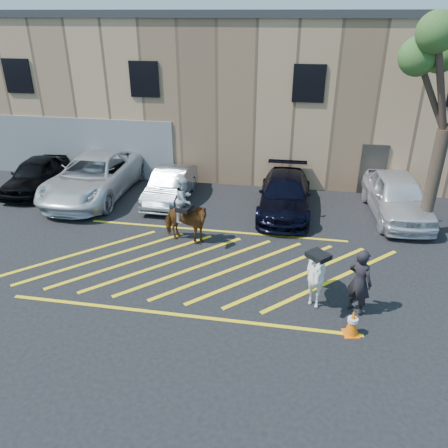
% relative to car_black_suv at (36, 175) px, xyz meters
% --- Properties ---
extents(ground, '(90.00, 90.00, 0.00)m').
position_rel_car_black_suv_xyz_m(ground, '(8.61, -4.85, -0.71)').
color(ground, black).
rests_on(ground, ground).
extents(car_black_suv, '(2.03, 4.32, 1.43)m').
position_rel_car_black_suv_xyz_m(car_black_suv, '(0.00, 0.00, 0.00)').
color(car_black_suv, black).
rests_on(car_black_suv, ground).
extents(car_white_pickup, '(2.89, 6.22, 1.72)m').
position_rel_car_black_suv_xyz_m(car_white_pickup, '(2.84, -0.13, 0.15)').
color(car_white_pickup, silver).
rests_on(car_white_pickup, ground).
extents(car_silver_sedan, '(1.42, 4.03, 1.32)m').
position_rel_car_black_suv_xyz_m(car_silver_sedan, '(6.22, -0.12, -0.05)').
color(car_silver_sedan, '#9398A0').
rests_on(car_silver_sedan, ground).
extents(car_blue_suv, '(2.06, 4.93, 1.42)m').
position_rel_car_black_suv_xyz_m(car_blue_suv, '(11.01, -0.41, -0.00)').
color(car_blue_suv, black).
rests_on(car_blue_suv, ground).
extents(car_white_suv, '(2.40, 5.04, 1.66)m').
position_rel_car_black_suv_xyz_m(car_white_suv, '(15.29, -0.11, 0.12)').
color(car_white_suv, white).
rests_on(car_white_suv, ground).
extents(handler, '(0.81, 0.77, 1.86)m').
position_rel_car_black_suv_xyz_m(handler, '(13.24, -6.64, 0.22)').
color(handler, black).
rests_on(handler, ground).
extents(warehouse, '(32.42, 10.20, 7.30)m').
position_rel_car_black_suv_xyz_m(warehouse, '(8.60, 7.15, 2.94)').
color(warehouse, tan).
rests_on(warehouse, ground).
extents(hatching_zone, '(12.60, 5.12, 0.01)m').
position_rel_car_black_suv_xyz_m(hatching_zone, '(8.61, -5.15, -0.71)').
color(hatching_zone, yellow).
rests_on(hatching_zone, ground).
extents(mounted_bay, '(1.93, 1.20, 2.37)m').
position_rel_car_black_suv_xyz_m(mounted_bay, '(7.79, -3.65, 0.24)').
color(mounted_bay, brown).
rests_on(mounted_bay, ground).
extents(saddled_white, '(1.99, 1.99, 1.64)m').
position_rel_car_black_suv_xyz_m(saddled_white, '(12.15, -6.41, 0.11)').
color(saddled_white, silver).
rests_on(saddled_white, ground).
extents(traffic_cone, '(0.45, 0.45, 0.73)m').
position_rel_car_black_suv_xyz_m(traffic_cone, '(13.05, -7.64, -0.35)').
color(traffic_cone, '#FF680A').
rests_on(traffic_cone, ground).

